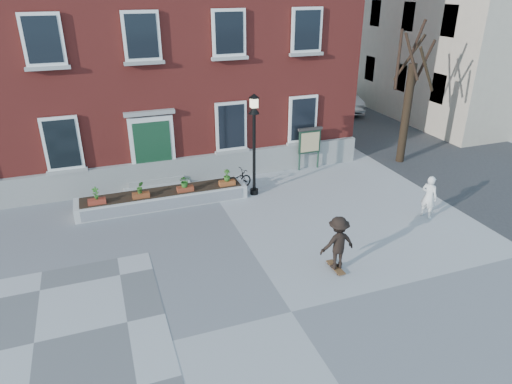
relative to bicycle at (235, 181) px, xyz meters
name	(u,v)px	position (x,y,z in m)	size (l,w,h in m)	color
ground	(291,312)	(-0.86, -7.49, -0.41)	(100.00, 100.00, 0.00)	#9B9B9D
checker_patch	(34,343)	(-6.86, -6.49, -0.41)	(6.00, 6.00, 0.01)	#5C5C5E
bicycle	(235,181)	(0.00, 0.00, 0.00)	(0.55, 1.56, 0.82)	black
parked_car	(338,98)	(9.99, 9.70, 0.39)	(1.70, 4.89, 1.61)	silver
bystander	(429,197)	(5.66, -4.42, 0.36)	(0.56, 0.37, 1.55)	silver
brick_building	(126,12)	(-2.86, 6.48, 5.89)	(18.40, 10.85, 12.60)	maroon
planter_assembly	(163,197)	(-2.85, -0.32, -0.11)	(6.20, 1.12, 1.15)	silver
bare_tree	(408,101)	(8.14, 0.52, 2.38)	(1.83, 1.83, 6.16)	black
lamp_post	(254,131)	(0.62, -0.57, 2.13)	(0.40, 0.40, 3.93)	black
notice_board	(310,142)	(3.76, 1.10, 0.85)	(1.10, 0.16, 1.87)	#1A3426
skateboarder	(338,243)	(1.09, -6.21, 0.46)	(1.05, 0.78, 1.68)	brown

